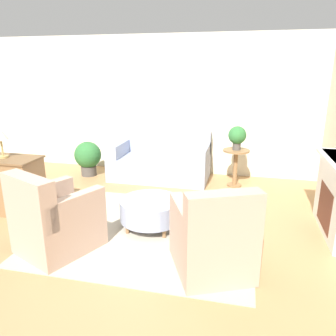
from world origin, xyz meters
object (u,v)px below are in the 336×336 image
object	(u,v)px
dresser	(7,184)
potted_plant_on_side_table	(237,136)
armchair_left	(54,221)
potted_plant_floor	(88,157)
ottoman_table	(151,209)
couch	(160,162)
side_table	(236,162)
table_lamp	(0,136)
armchair_right	(213,239)

from	to	relation	value
dresser	potted_plant_on_side_table	world-z (taller)	potted_plant_on_side_table
armchair_left	potted_plant_on_side_table	world-z (taller)	potted_plant_on_side_table
dresser	potted_plant_floor	xyz separation A→B (m)	(0.38, 1.93, -0.04)
armchair_left	potted_plant_floor	distance (m)	2.98
ottoman_table	potted_plant_on_side_table	distance (m)	2.37
couch	dresser	xyz separation A→B (m)	(-1.87, -2.11, 0.11)
side_table	table_lamp	world-z (taller)	table_lamp
armchair_right	potted_plant_floor	bearing A→B (deg)	135.28
armchair_left	ottoman_table	size ratio (longest dim) A/B	1.30
armchair_right	table_lamp	size ratio (longest dim) A/B	2.43
armchair_right	potted_plant_on_side_table	world-z (taller)	potted_plant_on_side_table
armchair_right	dresser	xyz separation A→B (m)	(-3.23, 0.90, 0.06)
armchair_right	side_table	xyz separation A→B (m)	(0.13, 2.85, 0.08)
couch	armchair_left	xyz separation A→B (m)	(-0.53, -3.01, 0.05)
side_table	table_lamp	xyz separation A→B (m)	(-3.37, -1.95, 0.72)
armchair_right	dresser	bearing A→B (deg)	164.50
dresser	couch	bearing A→B (deg)	48.43
ottoman_table	table_lamp	xyz separation A→B (m)	(-2.30, 0.05, 0.92)
armchair_right	ottoman_table	size ratio (longest dim) A/B	1.30
side_table	dresser	size ratio (longest dim) A/B	0.67
armchair_right	couch	bearing A→B (deg)	114.28
side_table	armchair_left	bearing A→B (deg)	-125.31
armchair_right	side_table	bearing A→B (deg)	87.33
armchair_right	side_table	world-z (taller)	armchair_right
side_table	potted_plant_on_side_table	xyz separation A→B (m)	(-0.00, 0.00, 0.49)
armchair_left	dresser	bearing A→B (deg)	146.34
armchair_left	potted_plant_on_side_table	bearing A→B (deg)	54.69
table_lamp	couch	bearing A→B (deg)	48.43
potted_plant_floor	armchair_right	bearing A→B (deg)	-44.72
couch	potted_plant_on_side_table	xyz separation A→B (m)	(1.49, -0.16, 0.62)
armchair_right	dresser	size ratio (longest dim) A/B	1.05
potted_plant_floor	table_lamp	distance (m)	2.12
couch	side_table	size ratio (longest dim) A/B	2.75
couch	dresser	world-z (taller)	couch
armchair_left	dresser	xyz separation A→B (m)	(-1.35, 0.90, 0.06)
armchair_right	side_table	distance (m)	2.86
couch	table_lamp	size ratio (longest dim) A/B	4.29
armchair_left	side_table	size ratio (longest dim) A/B	1.56
side_table	potted_plant_on_side_table	size ratio (longest dim) A/B	1.61
dresser	potted_plant_on_side_table	distance (m)	3.93
armchair_right	potted_plant_on_side_table	size ratio (longest dim) A/B	2.51
potted_plant_floor	table_lamp	bearing A→B (deg)	-101.19
ottoman_table	potted_plant_floor	size ratio (longest dim) A/B	1.19
armchair_left	armchair_right	world-z (taller)	same
armchair_right	potted_plant_floor	world-z (taller)	armchair_right
couch	potted_plant_floor	distance (m)	1.51
couch	dresser	distance (m)	2.83
potted_plant_floor	armchair_left	bearing A→B (deg)	-71.13
side_table	dresser	bearing A→B (deg)	-149.85
side_table	dresser	distance (m)	3.89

